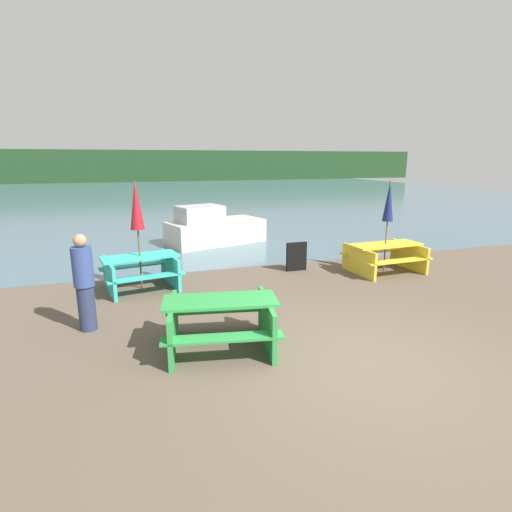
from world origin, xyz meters
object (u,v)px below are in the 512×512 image
Objects in this scene: picnic_table_teal at (141,269)px; boat at (213,229)px; picnic_table_yellow at (385,255)px; picnic_table_green at (221,319)px; umbrella_crimson at (136,206)px; person at (84,283)px; signboard at (296,257)px; umbrella_navy at (389,202)px.

boat is (2.60, 4.36, 0.06)m from picnic_table_teal.
picnic_table_green is at bearing -150.12° from picnic_table_yellow.
picnic_table_yellow is 0.80× the size of umbrella_crimson.
picnic_table_yellow is (5.02, 2.88, -0.02)m from picnic_table_green.
picnic_table_teal is 1.11× the size of person.
signboard is (3.91, 0.28, -1.48)m from umbrella_crimson.
picnic_table_yellow is at bearing -20.27° from signboard.
picnic_table_green is 0.80× the size of umbrella_crimson.
signboard is (-2.13, 0.79, -1.42)m from umbrella_navy.
boat is (2.60, 4.36, -1.34)m from umbrella_crimson.
boat is (-3.44, 4.87, 0.07)m from picnic_table_yellow.
picnic_table_teal is 0.52× the size of boat.
umbrella_crimson reaches higher than picnic_table_teal.
picnic_table_green reaches higher than picnic_table_teal.
boat is at bearing 125.26° from picnic_table_yellow.
signboard reaches higher than picnic_table_yellow.
picnic_table_yellow is 0.83× the size of umbrella_navy.
picnic_table_green is at bearing -128.23° from signboard.
person reaches higher than signboard.
umbrella_crimson is at bearing 64.38° from person.
picnic_table_green is 4.67m from signboard.
umbrella_navy is at bearing -71.29° from boat.
signboard is (2.89, 3.67, -0.09)m from picnic_table_green.
picnic_table_green is at bearing -118.04° from boat.
picnic_table_green is 1.01× the size of picnic_table_yellow.
person reaches higher than picnic_table_teal.
umbrella_navy is 3.09× the size of signboard.
umbrella_navy is at bearing -4.78° from picnic_table_teal.
picnic_table_green is at bearing -73.17° from umbrella_crimson.
boat is at bearing 60.80° from person.
picnic_table_green is at bearing -150.12° from umbrella_navy.
umbrella_crimson is at bearing 175.22° from umbrella_navy.
umbrella_crimson reaches higher than picnic_table_green.
person is (-0.97, -2.03, -1.02)m from umbrella_crimson.
person is (-7.01, -1.52, -0.96)m from umbrella_navy.
picnic_table_teal is at bearing 175.22° from picnic_table_yellow.
picnic_table_teal is 5.08m from boat.
umbrella_crimson is at bearing -137.34° from boat.
umbrella_crimson is at bearing 180.00° from picnic_table_teal.
signboard is (4.88, 2.31, -0.46)m from person.
umbrella_crimson is (-1.02, 3.39, 1.39)m from picnic_table_green.
person is 2.21× the size of signboard.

